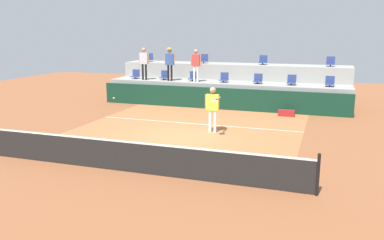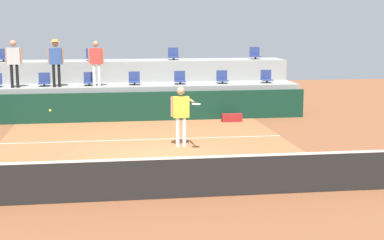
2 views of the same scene
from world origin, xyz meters
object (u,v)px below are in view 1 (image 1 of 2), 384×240
(stadium_chair_lower_right, at_px, (292,81))
(stadium_chair_lower_far_right, at_px, (330,82))
(spectator_in_grey, at_px, (144,60))
(spectator_leaning_on_rail, at_px, (196,62))
(tennis_ball, at_px, (114,98))
(stadium_chair_lower_left, at_px, (164,76))
(stadium_chair_upper_far_right, at_px, (331,62))
(stadium_chair_upper_far_left, at_px, (149,58))
(spectator_with_hat, at_px, (170,60))
(stadium_chair_lower_far_left, at_px, (135,75))
(stadium_chair_lower_center, at_px, (224,78))
(tennis_player, at_px, (213,105))
(stadium_chair_lower_mid_right, at_px, (258,79))
(stadium_chair_lower_mid_left, at_px, (193,77))
(equipment_bag, at_px, (286,113))
(stadium_chair_upper_left, at_px, (204,59))
(stadium_chair_upper_right, at_px, (263,61))

(stadium_chair_lower_right, xyz_separation_m, stadium_chair_lower_far_right, (1.85, 0.00, 0.00))
(spectator_in_grey, relative_size, spectator_leaning_on_rail, 1.03)
(tennis_ball, bearing_deg, stadium_chair_lower_right, 49.16)
(stadium_chair_lower_left, xyz_separation_m, stadium_chair_upper_far_right, (8.83, 1.80, 0.85))
(stadium_chair_upper_far_left, bearing_deg, spectator_with_hat, -43.97)
(stadium_chair_lower_far_left, bearing_deg, stadium_chair_lower_center, 0.00)
(stadium_chair_lower_right, xyz_separation_m, tennis_player, (-2.45, -6.03, -0.34))
(spectator_leaning_on_rail, bearing_deg, stadium_chair_lower_mid_right, 6.66)
(stadium_chair_lower_left, distance_m, spectator_in_grey, 1.42)
(stadium_chair_upper_far_left, relative_size, spectator_leaning_on_rail, 0.30)
(stadium_chair_lower_far_right, relative_size, tennis_player, 0.29)
(stadium_chair_lower_mid_left, relative_size, tennis_player, 0.29)
(stadium_chair_lower_mid_right, xyz_separation_m, stadium_chair_lower_right, (1.72, 0.00, 0.00))
(stadium_chair_lower_mid_right, bearing_deg, tennis_player, -96.87)
(stadium_chair_lower_mid_left, distance_m, spectator_with_hat, 1.57)
(stadium_chair_lower_mid_right, bearing_deg, equipment_bag, -47.81)
(stadium_chair_upper_left, distance_m, spectator_leaning_on_rail, 2.20)
(stadium_chair_lower_far_left, xyz_separation_m, stadium_chair_upper_right, (7.06, 1.80, 0.85))
(stadium_chair_lower_far_right, distance_m, stadium_chair_upper_far_right, 1.99)
(stadium_chair_lower_left, height_order, stadium_chair_lower_right, same)
(stadium_chair_lower_center, relative_size, tennis_ball, 7.65)
(stadium_chair_upper_left, bearing_deg, spectator_in_grey, -142.34)
(stadium_chair_lower_mid_right, bearing_deg, stadium_chair_lower_right, 0.00)
(stadium_chair_lower_mid_left, bearing_deg, stadium_chair_lower_far_right, 0.00)
(stadium_chair_lower_right, xyz_separation_m, spectator_leaning_on_rail, (-5.01, -0.38, 0.85))
(stadium_chair_lower_mid_left, xyz_separation_m, stadium_chair_upper_far_right, (7.11, 1.80, 0.85))
(stadium_chair_upper_far_left, bearing_deg, stadium_chair_lower_mid_right, -14.30)
(stadium_chair_lower_mid_left, height_order, stadium_chair_upper_far_right, stadium_chair_upper_far_right)
(stadium_chair_upper_far_left, height_order, stadium_chair_upper_right, same)
(spectator_in_grey, height_order, equipment_bag, spectator_in_grey)
(stadium_chair_lower_far_left, height_order, stadium_chair_upper_far_right, stadium_chair_upper_far_right)
(stadium_chair_lower_center, height_order, equipment_bag, stadium_chair_lower_center)
(stadium_chair_lower_left, height_order, stadium_chair_upper_right, stadium_chair_upper_right)
(tennis_player, height_order, spectator_with_hat, spectator_with_hat)
(stadium_chair_lower_far_left, distance_m, stadium_chair_upper_right, 7.33)
(stadium_chair_lower_mid_right, xyz_separation_m, tennis_player, (-0.73, -6.03, -0.34))
(stadium_chair_lower_far_left, bearing_deg, stadium_chair_upper_right, 14.31)
(stadium_chair_upper_far_right, relative_size, tennis_player, 0.29)
(stadium_chair_lower_right, bearing_deg, tennis_player, -112.11)
(stadium_chair_lower_center, relative_size, stadium_chair_upper_left, 1.00)
(stadium_chair_lower_center, xyz_separation_m, stadium_chair_upper_left, (-1.70, 1.80, 0.85))
(stadium_chair_upper_right, relative_size, spectator_in_grey, 0.29)
(stadium_chair_lower_mid_left, height_order, stadium_chair_lower_far_right, same)
(stadium_chair_lower_far_left, xyz_separation_m, stadium_chair_lower_center, (5.29, 0.00, 0.00))
(stadium_chair_lower_mid_left, bearing_deg, spectator_with_hat, -162.55)
(stadium_chair_lower_right, distance_m, tennis_ball, 9.45)
(stadium_chair_lower_left, relative_size, stadium_chair_upper_left, 1.00)
(stadium_chair_lower_far_left, height_order, stadium_chair_upper_far_left, stadium_chair_upper_far_left)
(stadium_chair_upper_right, bearing_deg, stadium_chair_upper_left, 180.00)
(stadium_chair_lower_left, bearing_deg, stadium_chair_upper_far_right, 11.52)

